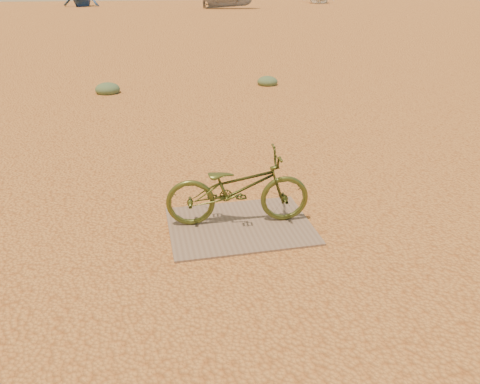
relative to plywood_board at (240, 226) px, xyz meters
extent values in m
plane|color=#C88441|center=(-0.14, 0.03, -0.01)|extent=(120.00, 120.00, 0.00)
cube|color=#766050|center=(0.00, 0.00, 0.00)|extent=(1.50, 1.13, 0.02)
imported|color=#434D1D|center=(-0.01, 0.08, 0.41)|extent=(1.55, 0.68, 0.79)
ellipsoid|color=#607551|center=(-1.62, 6.94, -0.01)|extent=(0.56, 0.56, 0.31)
ellipsoid|color=#607551|center=(2.24, 7.04, -0.01)|extent=(0.51, 0.51, 0.28)
camera|label=1|loc=(-0.94, -4.28, 2.39)|focal=35.00mm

